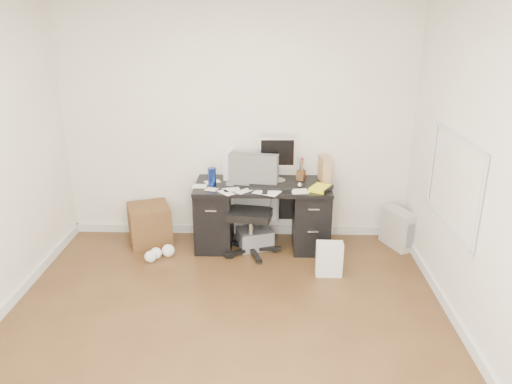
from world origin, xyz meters
TOP-DOWN VIEW (x-y plane):
  - ground at (0.00, 0.00)m, footprint 4.00×4.00m
  - room_shell at (0.03, 0.03)m, footprint 4.02×4.02m
  - desk at (0.30, 1.65)m, footprint 1.50×0.70m
  - loose_papers at (0.10, 1.60)m, footprint 1.10×0.60m
  - lcd_monitor at (0.46, 1.75)m, footprint 0.42×0.24m
  - keyboard at (0.39, 1.52)m, footprint 0.48×0.18m
  - computer_mouse at (0.70, 1.55)m, footprint 0.07×0.07m
  - travel_mug at (-0.26, 1.59)m, footprint 0.09×0.09m
  - white_binder at (-0.09, 1.89)m, footprint 0.17×0.29m
  - magazine_file at (0.99, 1.78)m, footprint 0.16×0.26m
  - pen_cup at (0.73, 1.82)m, footprint 0.14×0.14m
  - yellow_book at (0.93, 1.47)m, footprint 0.28×0.30m
  - paper_remote at (0.35, 1.39)m, footprint 0.33×0.31m
  - office_chair at (0.17, 1.48)m, footprint 0.71×0.71m
  - pc_tower at (1.85, 1.69)m, footprint 0.35×0.47m
  - shopping_bag at (0.99, 0.98)m, footprint 0.27×0.20m
  - wicker_basket at (-1.02, 1.71)m, footprint 0.59×0.59m
  - desk_printer at (0.21, 1.60)m, footprint 0.45×0.41m

SIDE VIEW (x-z plane):
  - ground at x=0.00m, z-range 0.00..0.00m
  - desk_printer at x=0.21m, z-range 0.00..0.22m
  - shopping_bag at x=0.99m, z-range 0.00..0.36m
  - pc_tower at x=1.85m, z-range 0.00..0.43m
  - wicker_basket at x=-1.02m, z-range 0.00..0.45m
  - desk at x=0.30m, z-range 0.02..0.77m
  - office_chair at x=0.17m, z-range 0.00..1.09m
  - loose_papers at x=0.10m, z-range 0.75..0.75m
  - paper_remote at x=0.35m, z-range 0.75..0.77m
  - keyboard at x=0.39m, z-range 0.75..0.78m
  - yellow_book at x=0.93m, z-range 0.75..0.79m
  - computer_mouse at x=0.70m, z-range 0.75..0.81m
  - travel_mug at x=-0.26m, z-range 0.75..0.95m
  - pen_cup at x=0.73m, z-range 0.75..1.01m
  - magazine_file at x=0.99m, z-range 0.75..1.03m
  - white_binder at x=-0.09m, z-range 0.75..1.07m
  - lcd_monitor at x=0.46m, z-range 0.75..1.27m
  - room_shell at x=0.03m, z-range 0.30..3.01m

